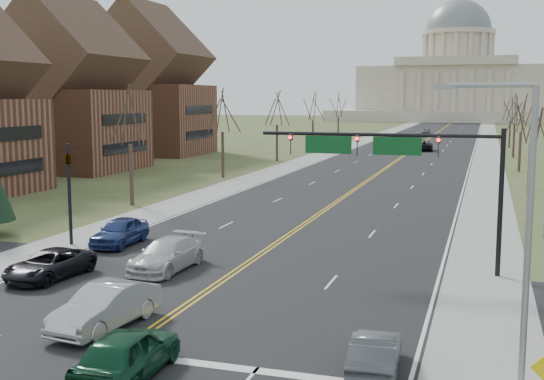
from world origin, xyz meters
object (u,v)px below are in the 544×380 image
Objects in this scene: car_nb_inner_lead at (127,353)px; car_far_sb at (426,132)px; car_nb_outer_lead at (375,354)px; car_far_nb at (424,146)px; signal_left at (69,182)px; street_light at (520,217)px; signal_mast at (396,156)px; car_sb_outer_lead at (50,264)px; car_sb_inner_lead at (105,307)px; car_sb_inner_second at (167,255)px; car_sb_outer_second at (120,231)px.

car_far_sb is (-3.16, 143.85, -0.02)m from car_nb_inner_lead.
car_far_nb reaches higher than car_nb_outer_lead.
signal_left is 80.64m from car_far_nb.
street_light reaches higher than car_far_nb.
signal_mast reaches higher than signal_left.
car_sb_outer_lead is at bearing 79.42° from car_far_nb.
car_nb_inner_lead is at bearing -110.44° from signal_mast.
car_sb_inner_lead reaches higher than car_nb_inner_lead.
signal_left is 1.11× the size of car_sb_inner_second.
car_far_sb is (-3.80, 48.17, -0.05)m from car_far_nb.
car_sb_outer_second is 0.80× the size of car_far_nb.
car_far_sb is (1.66, 131.33, 0.00)m from car_sb_inner_second.
car_far_nb is (-6.64, 93.13, 0.16)m from car_nb_outer_lead.
car_sb_outer_lead is (-6.34, 5.44, -0.14)m from car_sb_inner_lead.
car_nb_outer_lead is (20.17, -13.68, -3.03)m from signal_left.
street_light is at bearing -28.50° from car_sb_inner_second.
car_far_nb is at bearing 94.64° from car_sb_inner_lead.
signal_left is 1.00× the size of car_far_nb.
car_far_sb reaches higher than car_sb_outer_lead.
street_light is at bearing 92.67° from car_far_nb.
car_sb_outer_lead is 1.03× the size of car_sb_outer_second.
signal_left is at bearing -53.71° from car_nb_inner_lead.
car_far_sb is (-14.50, 141.12, -4.43)m from street_light.
car_sb_outer_lead is at bearing -25.93° from car_nb_outer_lead.
car_far_sb is at bearing 92.53° from car_sb_outer_lead.
car_sb_inner_second is 131.34m from car_far_sb.
car_sb_outer_second reaches higher than car_sb_outer_lead.
car_sb_inner_second is (-16.16, 9.79, -4.43)m from street_light.
street_light reaches higher than car_sb_inner_second.
signal_left is 1.46× the size of car_nb_outer_lead.
car_nb_inner_lead is 13.31m from car_sb_outer_lead.
car_sb_inner_lead is at bearing -53.40° from car_nb_inner_lead.
street_light is 15.17m from car_sb_inner_lead.
signal_left reaches higher than car_sb_outer_lead.
car_sb_inner_lead is (-14.48, 1.17, -4.39)m from street_light.
car_nb_outer_lead is 0.68× the size of car_far_nb.
car_far_sb is at bearing 85.64° from signal_left.
car_far_nb reaches higher than car_far_sb.
car_nb_inner_lead is 0.99× the size of car_sb_outer_second.
car_sb_outer_second is (-16.11, 0.74, -4.94)m from signal_mast.
car_nb_inner_lead is 0.88× the size of car_sb_inner_second.
street_light is at bearing -168.62° from car_nb_inner_lead.
car_sb_outer_second is at bearing 146.36° from street_light.
signal_left is 20.93m from car_nb_inner_lead.
signal_mast is at bearing -88.73° from car_nb_outer_lead.
car_nb_inner_lead is 1.16× the size of car_nb_outer_lead.
car_sb_outer_lead is 86.93m from car_far_nb.
car_sb_outer_lead is at bearing 146.36° from car_sb_inner_lead.
car_far_nb is 1.30× the size of car_far_sb.
car_sb_inner_lead is (9.76, -12.33, -2.88)m from signal_left.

